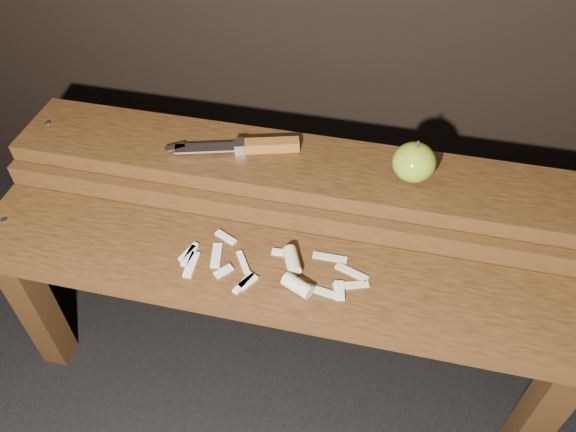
% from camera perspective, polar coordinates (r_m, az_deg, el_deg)
% --- Properties ---
extents(ground, '(60.00, 60.00, 0.00)m').
position_cam_1_polar(ground, '(1.42, -0.55, -14.46)').
color(ground, black).
extents(bench_front_tier, '(1.20, 0.20, 0.42)m').
position_cam_1_polar(bench_front_tier, '(1.09, -1.42, -8.01)').
color(bench_front_tier, '#331D0C').
rests_on(bench_front_tier, ground).
extents(bench_rear_tier, '(1.20, 0.21, 0.50)m').
position_cam_1_polar(bench_rear_tier, '(1.19, 1.13, 2.36)').
color(bench_rear_tier, '#331D0C').
rests_on(bench_rear_tier, ground).
extents(apple, '(0.08, 0.08, 0.09)m').
position_cam_1_polar(apple, '(1.10, 12.69, 5.35)').
color(apple, olive).
rests_on(apple, bench_rear_tier).
extents(knife, '(0.27, 0.10, 0.02)m').
position_cam_1_polar(knife, '(1.16, -3.41, 7.12)').
color(knife, brown).
rests_on(knife, bench_rear_tier).
extents(apple_scraps, '(0.36, 0.14, 0.03)m').
position_cam_1_polar(apple_scraps, '(1.03, -0.93, -5.51)').
color(apple_scraps, beige).
rests_on(apple_scraps, bench_front_tier).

